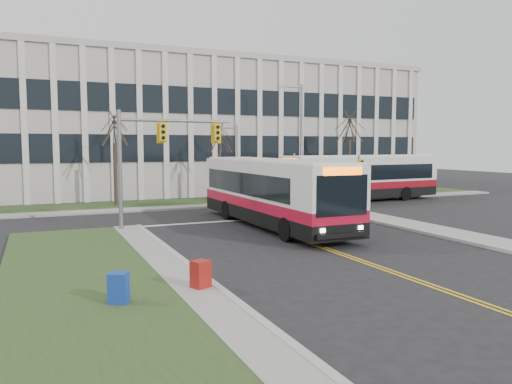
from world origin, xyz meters
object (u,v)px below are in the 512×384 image
object	(u,v)px
directory_sign	(229,187)
bus_main	(272,194)
streetlight	(299,136)
bus_cross	(362,179)
newspaper_box_blue	(119,290)
newspaper_box_red	(201,276)

from	to	relation	value
directory_sign	bus_main	world-z (taller)	bus_main
streetlight	bus_main	distance (m)	13.51
bus_cross	newspaper_box_blue	distance (m)	29.06
streetlight	newspaper_box_red	size ratio (longest dim) A/B	9.68
newspaper_box_blue	bus_cross	bearing A→B (deg)	66.12
bus_cross	newspaper_box_red	bearing A→B (deg)	-49.50
bus_main	newspaper_box_red	bearing A→B (deg)	-125.84
streetlight	directory_sign	size ratio (longest dim) A/B	4.60
streetlight	bus_main	world-z (taller)	streetlight
directory_sign	bus_cross	world-z (taller)	bus_cross
bus_cross	newspaper_box_red	xyz separation A→B (m)	(-19.30, -18.75, -1.31)
bus_main	bus_cross	xyz separation A→B (m)	(12.01, 8.49, -0.01)
bus_main	newspaper_box_blue	bearing A→B (deg)	-132.78
streetlight	newspaper_box_blue	distance (m)	27.92
bus_main	newspaper_box_red	xyz separation A→B (m)	(-7.29, -10.27, -1.32)
streetlight	newspaper_box_red	xyz separation A→B (m)	(-14.83, -20.95, -4.72)
bus_main	newspaper_box_red	world-z (taller)	bus_main
bus_cross	bus_main	bearing A→B (deg)	-58.43
streetlight	bus_cross	distance (m)	6.04
directory_sign	newspaper_box_blue	distance (m)	25.58
streetlight	directory_sign	world-z (taller)	streetlight
streetlight	newspaper_box_blue	xyz separation A→B (m)	(-17.30, -21.40, -4.72)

